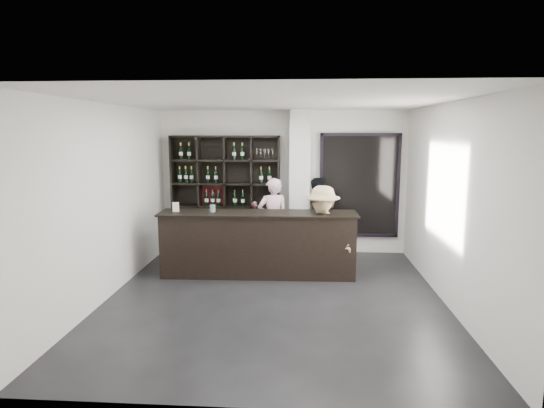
# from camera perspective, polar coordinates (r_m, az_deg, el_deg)

# --- Properties ---
(floor) EXTENTS (5.00, 5.50, 0.01)m
(floor) POSITION_cam_1_polar(r_m,az_deg,el_deg) (6.98, 0.29, -11.79)
(floor) COLOR black
(floor) RESTS_ON ground
(wine_shelf) EXTENTS (2.20, 0.35, 2.40)m
(wine_shelf) POSITION_cam_1_polar(r_m,az_deg,el_deg) (9.29, -5.81, 1.13)
(wine_shelf) COLOR black
(wine_shelf) RESTS_ON floor
(structural_column) EXTENTS (0.40, 0.40, 2.90)m
(structural_column) POSITION_cam_1_polar(r_m,az_deg,el_deg) (9.03, 3.49, 2.53)
(structural_column) COLOR silver
(structural_column) RESTS_ON floor
(glass_panel) EXTENTS (1.60, 0.08, 2.10)m
(glass_panel) POSITION_cam_1_polar(r_m,az_deg,el_deg) (9.33, 10.89, 2.29)
(glass_panel) COLOR black
(glass_panel) RESTS_ON floor
(tasting_counter) EXTENTS (3.38, 0.70, 1.11)m
(tasting_counter) POSITION_cam_1_polar(r_m,az_deg,el_deg) (7.88, -1.76, -5.03)
(tasting_counter) COLOR black
(tasting_counter) RESTS_ON floor
(taster_pink) EXTENTS (0.67, 0.54, 1.61)m
(taster_pink) POSITION_cam_1_polar(r_m,az_deg,el_deg) (8.68, 0.12, -2.02)
(taster_pink) COLOR #F2C0CF
(taster_pink) RESTS_ON floor
(taster_black) EXTENTS (0.95, 0.87, 1.59)m
(taster_black) POSITION_cam_1_polar(r_m,az_deg,el_deg) (9.06, 5.50, -1.68)
(taster_black) COLOR black
(taster_black) RESTS_ON floor
(customer) EXTENTS (1.17, 0.91, 1.59)m
(customer) POSITION_cam_1_polar(r_m,az_deg,el_deg) (7.75, 6.34, -3.54)
(customer) COLOR tan
(customer) RESTS_ON floor
(wine_glass) EXTENTS (0.12, 0.12, 0.22)m
(wine_glass) POSITION_cam_1_polar(r_m,az_deg,el_deg) (7.70, -2.24, -0.31)
(wine_glass) COLOR white
(wine_glass) RESTS_ON tasting_counter
(spit_cup) EXTENTS (0.10, 0.10, 0.13)m
(spit_cup) POSITION_cam_1_polar(r_m,az_deg,el_deg) (7.86, -7.46, -0.54)
(spit_cup) COLOR silver
(spit_cup) RESTS_ON tasting_counter
(napkin_stack) EXTENTS (0.12, 0.12, 0.02)m
(napkin_stack) POSITION_cam_1_polar(r_m,az_deg,el_deg) (7.81, 5.95, -0.98)
(napkin_stack) COLOR white
(napkin_stack) RESTS_ON tasting_counter
(card_stand) EXTENTS (0.11, 0.07, 0.16)m
(card_stand) POSITION_cam_1_polar(r_m,az_deg,el_deg) (8.00, -11.99, -0.36)
(card_stand) COLOR white
(card_stand) RESTS_ON tasting_counter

